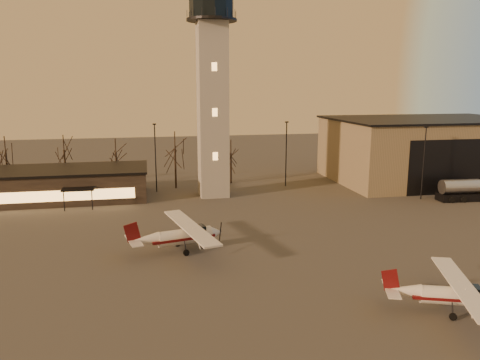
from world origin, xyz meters
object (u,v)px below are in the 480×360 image
(hangar, at_px, (426,150))
(cessna_front, at_px, (455,299))
(fuel_truck, at_px, (467,192))
(control_tower, at_px, (212,80))
(terminal, at_px, (54,184))
(cessna_rear, at_px, (186,239))

(hangar, height_order, cessna_front, hangar)
(hangar, distance_m, fuel_truck, 14.51)
(control_tower, distance_m, terminal, 26.24)
(control_tower, bearing_deg, cessna_rear, -104.84)
(hangar, height_order, fuel_truck, hangar)
(cessna_rear, bearing_deg, hangar, 18.95)
(terminal, xyz_separation_m, fuel_truck, (55.76, -11.77, -0.98))
(hangar, xyz_separation_m, terminal, (-57.99, -2.00, -3.00))
(control_tower, xyz_separation_m, cessna_rear, (-5.86, -22.11, -15.15))
(hangar, height_order, terminal, hangar)
(cessna_rear, distance_m, fuel_truck, 41.49)
(cessna_rear, xyz_separation_m, fuel_truck, (39.62, 12.32, 0.00))
(cessna_front, bearing_deg, cessna_rear, 156.44)
(cessna_front, xyz_separation_m, cessna_rear, (-17.28, 16.28, 0.16))
(control_tower, height_order, hangar, control_tower)
(fuel_truck, bearing_deg, hangar, 84.33)
(terminal, height_order, fuel_truck, terminal)
(cessna_front, distance_m, cessna_rear, 23.74)
(hangar, xyz_separation_m, cessna_rear, (-41.86, -26.09, -3.98))
(cessna_front, bearing_deg, terminal, 149.36)
(terminal, bearing_deg, hangar, 1.97)
(cessna_rear, bearing_deg, fuel_truck, 4.29)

